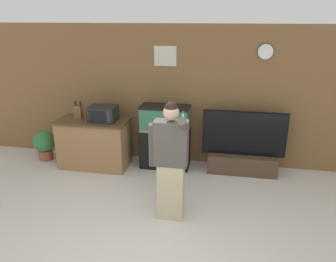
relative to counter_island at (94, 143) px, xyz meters
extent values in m
cube|color=brown|center=(1.55, 0.58, 0.84)|extent=(10.00, 0.06, 2.60)
cube|color=beige|center=(1.26, 0.54, 1.58)|extent=(0.41, 0.02, 0.36)
cylinder|color=white|center=(3.00, 0.54, 1.69)|extent=(0.26, 0.03, 0.26)
cylinder|color=black|center=(3.00, 0.54, 1.69)|extent=(0.28, 0.01, 0.28)
cube|color=olive|center=(0.00, 0.00, -0.02)|extent=(1.27, 0.63, 0.88)
cube|color=#513A24|center=(0.00, 0.00, 0.44)|extent=(1.31, 0.67, 0.03)
cube|color=black|center=(0.22, 0.00, 0.59)|extent=(0.48, 0.37, 0.28)
cube|color=black|center=(0.18, -0.19, 0.59)|extent=(0.30, 0.01, 0.19)
cube|color=#2D2D33|center=(0.39, -0.19, 0.59)|extent=(0.05, 0.01, 0.22)
cube|color=brown|center=(-0.29, 0.04, 0.58)|extent=(0.14, 0.09, 0.25)
cylinder|color=black|center=(-0.34, 0.05, 0.75)|extent=(0.02, 0.02, 0.10)
cylinder|color=black|center=(-0.24, 0.05, 0.74)|extent=(0.02, 0.02, 0.08)
cylinder|color=black|center=(-0.34, 0.09, 0.74)|extent=(0.02, 0.02, 0.08)
cylinder|color=black|center=(-0.24, 0.09, 0.74)|extent=(0.02, 0.02, 0.09)
cube|color=black|center=(1.32, 0.23, -0.09)|extent=(0.91, 0.46, 0.73)
cube|color=#937F5B|center=(1.32, 0.23, 0.29)|extent=(0.88, 0.45, 0.04)
cube|color=#2D6B4C|center=(1.32, 0.23, 0.50)|extent=(0.87, 0.44, 0.44)
cube|color=black|center=(1.32, 0.23, 0.71)|extent=(0.91, 0.46, 0.03)
cube|color=#4C3828|center=(2.75, 0.23, -0.28)|extent=(1.23, 0.40, 0.35)
cube|color=black|center=(2.75, 0.23, 0.29)|extent=(1.45, 0.05, 0.79)
cube|color=black|center=(2.75, 0.26, 0.29)|extent=(1.48, 0.01, 0.82)
cube|color=#BCAD89|center=(1.72, -1.41, -0.04)|extent=(0.36, 0.20, 0.83)
cube|color=#4C4742|center=(1.72, -1.41, 0.68)|extent=(0.45, 0.21, 0.62)
sphere|color=tan|center=(1.72, -1.41, 1.10)|extent=(0.21, 0.21, 0.21)
sphere|color=black|center=(1.72, -1.41, 1.16)|extent=(0.17, 0.17, 0.17)
cylinder|color=#4C4742|center=(1.47, -1.41, 0.64)|extent=(0.12, 0.12, 0.59)
cylinder|color=#4C4742|center=(1.90, -1.54, 0.99)|extent=(0.10, 0.33, 0.27)
cylinder|color=white|center=(1.90, -1.56, 1.09)|extent=(0.02, 0.06, 0.11)
cylinder|color=#2856B2|center=(1.90, -1.58, 1.15)|extent=(0.02, 0.03, 0.05)
cylinder|color=brown|center=(-1.10, 0.09, -0.36)|extent=(0.27, 0.27, 0.20)
sphere|color=#33753D|center=(-1.10, 0.09, -0.08)|extent=(0.42, 0.42, 0.42)
camera|label=1|loc=(2.42, -5.37, 2.28)|focal=35.00mm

